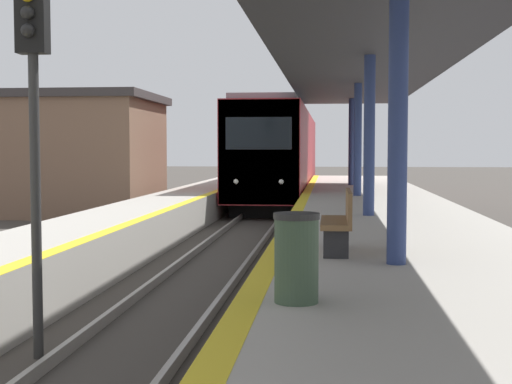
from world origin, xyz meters
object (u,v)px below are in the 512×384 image
at_px(train, 282,153).
at_px(signal_near, 33,93).
at_px(bench, 340,220).
at_px(trash_bin, 296,257).

height_order(train, signal_near, signal_near).
height_order(train, bench, train).
bearing_deg(signal_near, train, 87.96).
xyz_separation_m(signal_near, bench, (3.63, 2.48, -1.70)).
relative_size(train, signal_near, 5.30).
bearing_deg(bench, trash_bin, -97.76).
distance_m(trash_bin, bench, 3.56).
bearing_deg(train, bench, -84.19).
xyz_separation_m(train, signal_near, (-1.01, -28.23, 0.88)).
bearing_deg(train, signal_near, -92.04).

